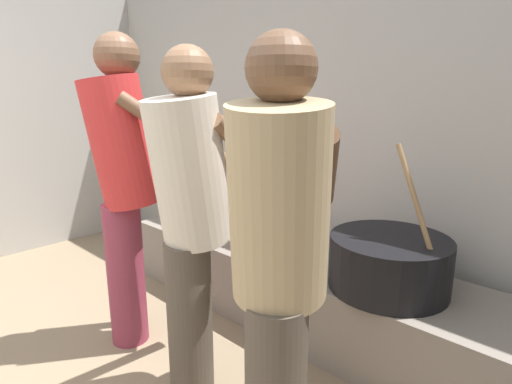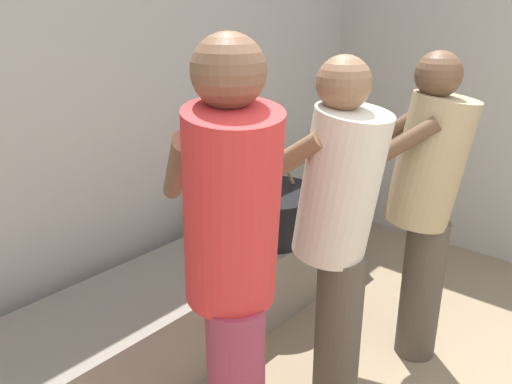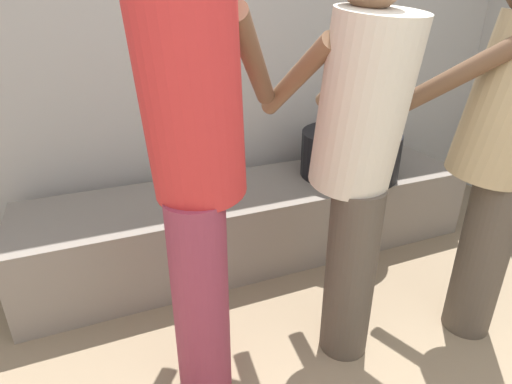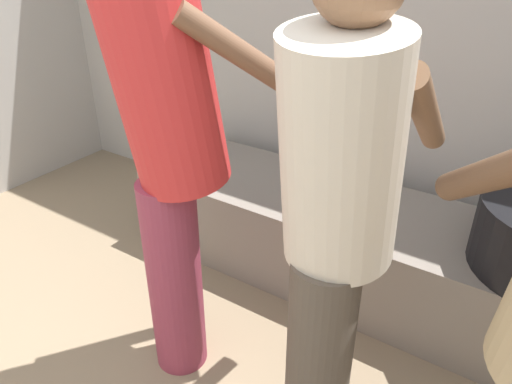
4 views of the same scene
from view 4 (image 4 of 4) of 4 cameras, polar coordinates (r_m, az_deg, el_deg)
block_enclosure_rear at (r=2.48m, az=17.70°, el=18.59°), size 4.87×0.20×2.30m
hearth_ledge at (r=2.31m, az=15.82°, el=-7.55°), size 2.58×0.60×0.43m
cook_in_red_shirt at (r=1.56m, az=-9.96°, el=6.26°), size 0.65×0.74×1.66m
cook_in_cream_shirt at (r=1.27m, az=9.41°, el=-2.59°), size 0.36×0.66×1.55m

